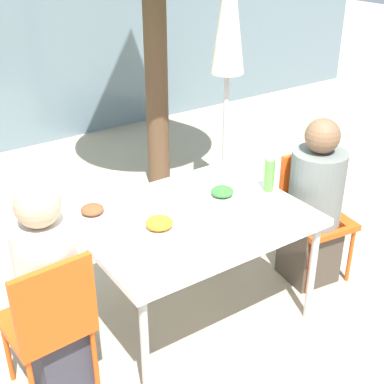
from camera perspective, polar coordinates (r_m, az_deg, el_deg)
name	(u,v)px	position (r m, az deg, el deg)	size (l,w,h in m)	color
ground_plane	(192,313)	(3.52, 0.00, -12.76)	(24.00, 24.00, 0.00)	tan
dining_table	(192,223)	(3.12, 0.00, -3.32)	(1.29, 1.00, 0.73)	white
chair_left	(50,318)	(2.78, -14.89, -12.85)	(0.42, 0.42, 0.87)	#E54C14
person_left	(51,295)	(2.82, -14.81, -10.56)	(0.31, 0.31, 1.20)	#383842
chair_right	(312,206)	(3.73, 12.67, -1.44)	(0.45, 0.45, 0.87)	#E54C14
person_right	(314,208)	(3.63, 12.88, -1.64)	(0.36, 0.36, 1.17)	#473D33
closed_umbrella	(228,30)	(4.25, 3.91, 16.86)	(0.36, 0.36, 2.15)	#333333
plate_0	(159,225)	(2.95, -3.50, -3.57)	(0.28, 0.28, 0.08)	white
plate_1	(222,194)	(3.28, 3.24, -0.18)	(0.26, 0.26, 0.07)	white
plate_2	(93,212)	(3.13, -10.56, -2.09)	(0.24, 0.24, 0.07)	white
bottle	(269,175)	(3.35, 8.24, 1.83)	(0.06, 0.06, 0.23)	#51A338
drinking_cup	(130,203)	(3.16, -6.65, -1.16)	(0.06, 0.06, 0.08)	silver
salad_bowl	(125,250)	(2.76, -7.14, -6.15)	(0.19, 0.19, 0.05)	white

